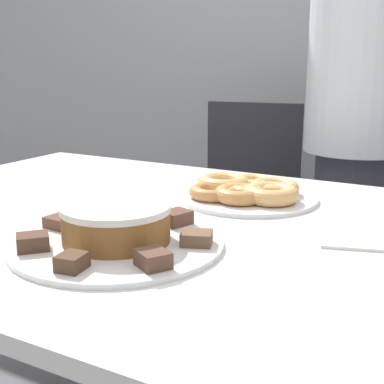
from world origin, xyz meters
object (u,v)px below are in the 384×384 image
frosted_cake (116,223)px  office_chair_left (244,222)px  plate_cake (117,243)px  person_standing (357,132)px  napkin (362,239)px  plate_donuts (248,197)px

frosted_cake → office_chair_left: bearing=102.3°
plate_cake → frosted_cake: 0.04m
person_standing → napkin: bearing=-76.8°
person_standing → plate_donuts: person_standing is taller
person_standing → frosted_cake: (-0.19, -1.08, -0.05)m
plate_cake → napkin: size_ratio=2.13×
napkin → office_chair_left: bearing=124.5°
person_standing → frosted_cake: 1.10m
person_standing → napkin: size_ratio=8.64×
plate_cake → napkin: 0.46m
plate_donuts → napkin: (0.31, -0.17, -0.00)m
plate_cake → napkin: (0.38, 0.25, -0.00)m
frosted_cake → plate_donuts: bearing=79.6°
plate_donuts → napkin: 0.35m
person_standing → frosted_cake: size_ratio=7.96×
plate_donuts → frosted_cake: bearing=-100.4°
person_standing → plate_donuts: 0.68m
person_standing → frosted_cake: bearing=-99.8°
plate_donuts → frosted_cake: size_ratio=1.67×
frosted_cake → plate_cake: bearing=180.0°
person_standing → napkin: 0.86m
person_standing → plate_cake: bearing=-99.8°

